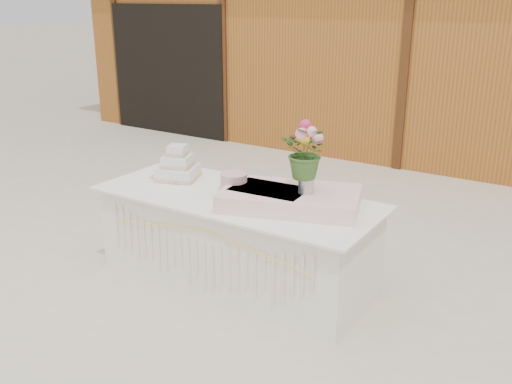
% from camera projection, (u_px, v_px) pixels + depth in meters
% --- Properties ---
extents(ground, '(80.00, 80.00, 0.00)m').
position_uv_depth(ground, '(237.00, 280.00, 4.94)').
color(ground, beige).
rests_on(ground, ground).
extents(barn, '(12.60, 4.60, 3.30)m').
position_uv_depth(barn, '(447.00, 39.00, 9.16)').
color(barn, '#A15621').
rests_on(barn, ground).
extents(cake_table, '(2.40, 1.00, 0.77)m').
position_uv_depth(cake_table, '(236.00, 239.00, 4.81)').
color(cake_table, white).
rests_on(cake_table, ground).
extents(wedding_cake, '(0.44, 0.44, 0.31)m').
position_uv_depth(wedding_cake, '(178.00, 167.00, 5.11)').
color(wedding_cake, silver).
rests_on(wedding_cake, cake_table).
extents(pink_cake_stand, '(0.28, 0.28, 0.20)m').
position_uv_depth(pink_cake_stand, '(234.00, 184.00, 4.64)').
color(pink_cake_stand, silver).
rests_on(pink_cake_stand, cake_table).
extents(satin_runner, '(1.20, 0.92, 0.13)m').
position_uv_depth(satin_runner, '(290.00, 198.00, 4.44)').
color(satin_runner, beige).
rests_on(satin_runner, cake_table).
extents(flower_vase, '(0.12, 0.12, 0.17)m').
position_uv_depth(flower_vase, '(306.00, 183.00, 4.34)').
color(flower_vase, '#B4B4B9').
rests_on(flower_vase, satin_runner).
extents(bouquet, '(0.42, 0.37, 0.41)m').
position_uv_depth(bouquet, '(307.00, 145.00, 4.24)').
color(bouquet, '#355B24').
rests_on(bouquet, flower_vase).
extents(loose_flowers, '(0.16, 0.34, 0.02)m').
position_uv_depth(loose_flowers, '(159.00, 172.00, 5.31)').
color(loose_flowers, pink).
rests_on(loose_flowers, cake_table).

